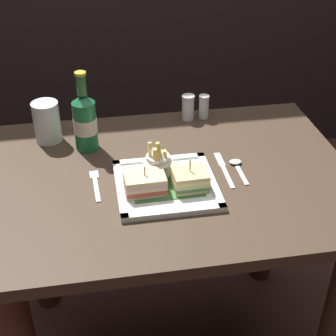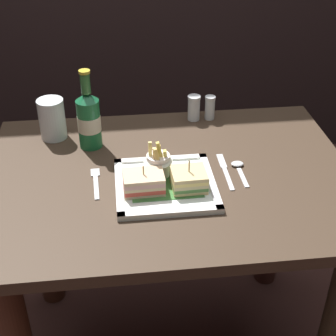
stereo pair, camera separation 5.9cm
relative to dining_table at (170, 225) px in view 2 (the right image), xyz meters
The scene contains 12 objects.
dining_table is the anchor object (origin of this frame).
square_plate 0.20m from the dining_table, 108.83° to the right, with size 0.26×0.26×0.02m.
sandwich_half_left 0.24m from the dining_table, 133.98° to the right, with size 0.11×0.08×0.07m.
sandwich_half_right 0.23m from the dining_table, 65.24° to the right, with size 0.09×0.08×0.08m.
fries_cup 0.24m from the dining_table, 157.64° to the right, with size 0.08×0.08×0.11m.
beer_bottle 0.39m from the dining_table, 140.44° to the left, with size 0.07×0.07×0.24m.
water_glass 0.47m from the dining_table, 143.34° to the left, with size 0.08×0.08×0.12m.
fork 0.27m from the dining_table, behind, with size 0.03×0.14×0.00m.
knife 0.24m from the dining_table, ahead, with size 0.02×0.18×0.00m.
spoon 0.27m from the dining_table, ahead, with size 0.03×0.12×0.01m.
salt_shaker 0.40m from the dining_table, 69.90° to the left, with size 0.04×0.04×0.08m.
pepper_shaker 0.41m from the dining_table, 61.85° to the left, with size 0.03×0.03×0.08m.
Camera 2 is at (-0.14, -1.14, 1.49)m, focal length 53.70 mm.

